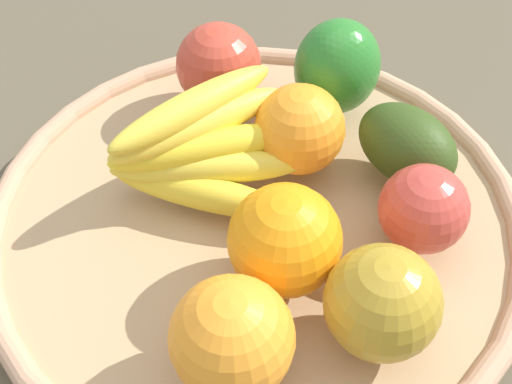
{
  "coord_description": "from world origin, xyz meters",
  "views": [
    {
      "loc": [
        0.2,
        0.32,
        0.47
      ],
      "look_at": [
        0.0,
        0.0,
        0.05
      ],
      "focal_mm": 49.69,
      "sensor_mm": 36.0,
      "label": 1
    }
  ],
  "objects_px": {
    "orange_0": "(285,240)",
    "apple_0": "(382,303)",
    "banana_bunch": "(201,148)",
    "apple_1": "(219,65)",
    "avocado": "(407,145)",
    "bell_pepper": "(337,67)",
    "apple_2": "(424,209)",
    "orange_1": "(300,129)",
    "orange_2": "(232,338)"
  },
  "relations": [
    {
      "from": "orange_0",
      "to": "apple_1",
      "type": "bearing_deg",
      "value": -107.09
    },
    {
      "from": "apple_2",
      "to": "orange_1",
      "type": "relative_size",
      "value": 0.9
    },
    {
      "from": "apple_0",
      "to": "orange_0",
      "type": "bearing_deg",
      "value": -70.94
    },
    {
      "from": "bell_pepper",
      "to": "orange_0",
      "type": "bearing_deg",
      "value": 49.89
    },
    {
      "from": "orange_2",
      "to": "orange_1",
      "type": "bearing_deg",
      "value": -136.65
    },
    {
      "from": "banana_bunch",
      "to": "orange_1",
      "type": "distance_m",
      "value": 0.08
    },
    {
      "from": "orange_2",
      "to": "apple_0",
      "type": "bearing_deg",
      "value": 163.28
    },
    {
      "from": "apple_1",
      "to": "orange_2",
      "type": "distance_m",
      "value": 0.28
    },
    {
      "from": "apple_0",
      "to": "bell_pepper",
      "type": "distance_m",
      "value": 0.24
    },
    {
      "from": "orange_0",
      "to": "apple_1",
      "type": "relative_size",
      "value": 1.06
    },
    {
      "from": "orange_0",
      "to": "apple_2",
      "type": "height_order",
      "value": "orange_0"
    },
    {
      "from": "bell_pepper",
      "to": "banana_bunch",
      "type": "bearing_deg",
      "value": 15.02
    },
    {
      "from": "bell_pepper",
      "to": "apple_1",
      "type": "bearing_deg",
      "value": -30.62
    },
    {
      "from": "orange_0",
      "to": "apple_2",
      "type": "bearing_deg",
      "value": 166.45
    },
    {
      "from": "apple_1",
      "to": "apple_2",
      "type": "bearing_deg",
      "value": 101.6
    },
    {
      "from": "orange_0",
      "to": "banana_bunch",
      "type": "relative_size",
      "value": 0.52
    },
    {
      "from": "banana_bunch",
      "to": "bell_pepper",
      "type": "relative_size",
      "value": 1.77
    },
    {
      "from": "apple_0",
      "to": "avocado",
      "type": "height_order",
      "value": "apple_0"
    },
    {
      "from": "apple_1",
      "to": "avocado",
      "type": "bearing_deg",
      "value": 117.04
    },
    {
      "from": "avocado",
      "to": "orange_2",
      "type": "bearing_deg",
      "value": 21.07
    },
    {
      "from": "avocado",
      "to": "orange_1",
      "type": "height_order",
      "value": "orange_1"
    },
    {
      "from": "bell_pepper",
      "to": "apple_0",
      "type": "bearing_deg",
      "value": 67.72
    },
    {
      "from": "apple_2",
      "to": "bell_pepper",
      "type": "bearing_deg",
      "value": -103.18
    },
    {
      "from": "orange_1",
      "to": "orange_0",
      "type": "bearing_deg",
      "value": 50.44
    },
    {
      "from": "banana_bunch",
      "to": "avocado",
      "type": "bearing_deg",
      "value": 152.46
    },
    {
      "from": "bell_pepper",
      "to": "apple_2",
      "type": "xyz_separation_m",
      "value": [
        0.04,
        0.16,
        -0.01
      ]
    },
    {
      "from": "apple_1",
      "to": "apple_2",
      "type": "height_order",
      "value": "apple_1"
    },
    {
      "from": "orange_0",
      "to": "apple_0",
      "type": "height_order",
      "value": "orange_0"
    },
    {
      "from": "orange_0",
      "to": "orange_2",
      "type": "xyz_separation_m",
      "value": [
        0.07,
        0.05,
        -0.0
      ]
    },
    {
      "from": "apple_0",
      "to": "bell_pepper",
      "type": "height_order",
      "value": "bell_pepper"
    },
    {
      "from": "apple_1",
      "to": "avocado",
      "type": "xyz_separation_m",
      "value": [
        -0.08,
        0.16,
        -0.01
      ]
    },
    {
      "from": "banana_bunch",
      "to": "apple_0",
      "type": "distance_m",
      "value": 0.19
    },
    {
      "from": "banana_bunch",
      "to": "bell_pepper",
      "type": "height_order",
      "value": "bell_pepper"
    },
    {
      "from": "avocado",
      "to": "apple_2",
      "type": "bearing_deg",
      "value": 59.08
    },
    {
      "from": "orange_0",
      "to": "orange_1",
      "type": "relative_size",
      "value": 1.09
    },
    {
      "from": "avocado",
      "to": "bell_pepper",
      "type": "bearing_deg",
      "value": -90.29
    },
    {
      "from": "avocado",
      "to": "orange_2",
      "type": "distance_m",
      "value": 0.23
    },
    {
      "from": "avocado",
      "to": "orange_1",
      "type": "relative_size",
      "value": 1.2
    },
    {
      "from": "apple_1",
      "to": "avocado",
      "type": "height_order",
      "value": "apple_1"
    },
    {
      "from": "orange_1",
      "to": "apple_0",
      "type": "bearing_deg",
      "value": 73.63
    },
    {
      "from": "apple_0",
      "to": "orange_1",
      "type": "xyz_separation_m",
      "value": [
        -0.05,
        -0.17,
        -0.0
      ]
    },
    {
      "from": "banana_bunch",
      "to": "orange_2",
      "type": "bearing_deg",
      "value": 67.31
    },
    {
      "from": "bell_pepper",
      "to": "orange_1",
      "type": "distance_m",
      "value": 0.08
    },
    {
      "from": "apple_0",
      "to": "bell_pepper",
      "type": "relative_size",
      "value": 0.88
    },
    {
      "from": "avocado",
      "to": "bell_pepper",
      "type": "relative_size",
      "value": 1.01
    },
    {
      "from": "orange_0",
      "to": "banana_bunch",
      "type": "distance_m",
      "value": 0.11
    },
    {
      "from": "apple_2",
      "to": "orange_0",
      "type": "bearing_deg",
      "value": -13.55
    },
    {
      "from": "bell_pepper",
      "to": "apple_2",
      "type": "bearing_deg",
      "value": 83.85
    },
    {
      "from": "orange_1",
      "to": "bell_pepper",
      "type": "bearing_deg",
      "value": -148.33
    },
    {
      "from": "banana_bunch",
      "to": "apple_2",
      "type": "height_order",
      "value": "banana_bunch"
    }
  ]
}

